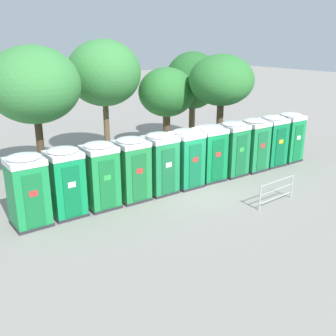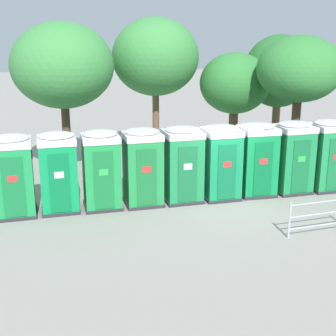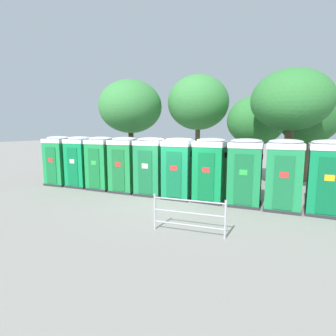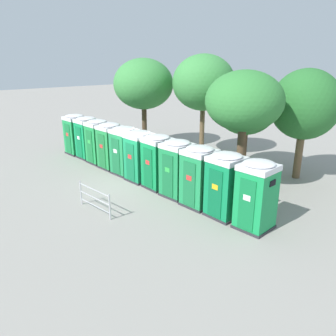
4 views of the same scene
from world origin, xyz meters
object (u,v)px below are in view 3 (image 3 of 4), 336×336
portapotty_7 (245,172)px  street_tree_0 (291,101)px  street_tree_2 (256,121)px  portapotty_2 (102,163)px  portapotty_3 (125,164)px  portapotty_4 (151,166)px  portapotty_9 (327,177)px  portapotty_0 (60,160)px  street_tree_1 (198,103)px  portapotty_6 (211,170)px  portapotty_1 (81,161)px  street_tree_4 (309,114)px  portapotty_5 (179,168)px  event_barrier (188,214)px  portapotty_8 (284,174)px  street_tree_3 (130,107)px

portapotty_7 → street_tree_0: street_tree_0 is taller
street_tree_2 → portapotty_2: bearing=-139.9°
portapotty_2 → portapotty_3: size_ratio=1.00×
portapotty_4 → portapotty_9: same height
portapotty_0 → street_tree_1: (5.53, 5.84, 3.20)m
portapotty_4 → portapotty_9: 6.71m
portapotty_4 → portapotty_6: same height
portapotty_1 → portapotty_4: bearing=1.3°
street_tree_1 → street_tree_4: (6.09, 0.77, -0.76)m
portapotty_1 → portapotty_5: same height
portapotty_9 → street_tree_0: street_tree_0 is taller
portapotty_2 → portapotty_5: (4.03, 0.08, -0.00)m
portapotty_1 → event_barrier: (7.18, -3.40, -0.72)m
portapotty_4 → portapotty_8: size_ratio=1.00×
portapotty_4 → portapotty_5: size_ratio=1.00×
portapotty_3 → street_tree_4: bearing=40.4°
portapotty_1 → street_tree_4: size_ratio=0.47×
portapotty_3 → portapotty_5: bearing=1.1°
street_tree_4 → portapotty_3: bearing=-139.6°
street_tree_3 → street_tree_2: bearing=9.2°
portapotty_2 → portapotty_8: same height
street_tree_1 → portapotty_7: bearing=-55.0°
portapotty_0 → street_tree_0: bearing=15.3°
portapotty_0 → portapotty_2: bearing=2.7°
street_tree_2 → street_tree_4: 2.87m
portapotty_0 → portapotty_8: (10.74, 0.32, -0.00)m
portapotty_8 → event_barrier: (-2.21, -3.60, -0.72)m
portapotty_7 → portapotty_8: (1.34, 0.00, 0.00)m
portapotty_3 → street_tree_4: (7.59, 6.45, 2.44)m
portapotty_5 → portapotty_7: size_ratio=1.00×
portapotty_3 → street_tree_3: bearing=120.3°
portapotty_4 → street_tree_3: 6.27m
portapotty_4 → event_barrier: 4.76m
portapotty_3 → portapotty_7: bearing=1.7°
portapotty_8 → street_tree_2: street_tree_2 is taller
portapotty_7 → portapotty_9: same height
street_tree_1 → street_tree_3: size_ratio=1.04×
portapotty_3 → portapotty_5: (2.69, 0.05, 0.00)m
portapotty_9 → portapotty_1: bearing=-178.6°
portapotty_3 → street_tree_1: bearing=75.2°
portapotty_8 → event_barrier: portapotty_8 is taller
street_tree_4 → portapotty_2: bearing=-144.0°
portapotty_2 → portapotty_9: (9.40, 0.26, -0.00)m
portapotty_1 → portapotty_5: size_ratio=1.00×
portapotty_3 → portapotty_4: (1.34, 0.05, -0.00)m
portapotty_0 → portapotty_3: size_ratio=1.00×
portapotty_3 → street_tree_0: (6.74, 2.78, 2.80)m
portapotty_7 → street_tree_0: 4.07m
portapotty_3 → street_tree_0: 7.81m
portapotty_2 → street_tree_2: 8.52m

